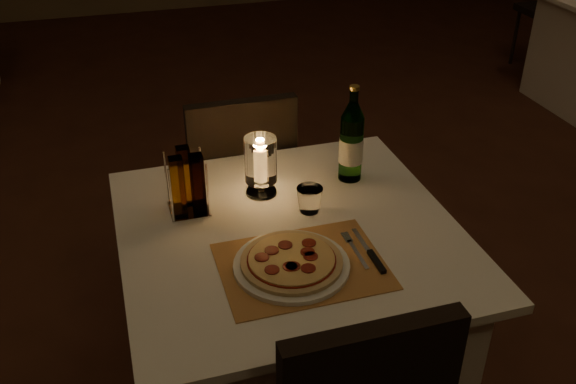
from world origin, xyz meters
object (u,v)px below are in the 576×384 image
object	(u,v)px
plate	(292,265)
main_table	(290,321)
hurricane_candle	(261,162)
tumbler	(310,200)
water_bottle	(351,143)
pizza	(292,261)
chair_far	(239,172)

from	to	relation	value
plate	main_table	bearing A→B (deg)	74.48
hurricane_candle	tumbler	bearing A→B (deg)	-50.81
tumbler	water_bottle	bearing A→B (deg)	38.44
pizza	water_bottle	xyz separation A→B (m)	(0.33, 0.42, 0.11)
plate	hurricane_candle	world-z (taller)	hurricane_candle
pizza	water_bottle	distance (m)	0.54
main_table	chair_far	size ratio (longest dim) A/B	1.11
pizza	plate	bearing A→B (deg)	-20.66
main_table	pizza	distance (m)	0.44
main_table	plate	xyz separation A→B (m)	(-0.05, -0.18, 0.38)
tumbler	chair_far	bearing A→B (deg)	97.93
plate	pizza	size ratio (longest dim) A/B	1.14
chair_far	water_bottle	xyz separation A→B (m)	(0.28, -0.48, 0.33)
plate	hurricane_candle	distance (m)	0.42
water_bottle	hurricane_candle	distance (m)	0.31
chair_far	pizza	world-z (taller)	chair_far
main_table	tumbler	xyz separation A→B (m)	(0.09, 0.08, 0.41)
main_table	tumbler	bearing A→B (deg)	42.72
plate	hurricane_candle	size ratio (longest dim) A/B	1.60
water_bottle	main_table	bearing A→B (deg)	-140.17
chair_far	water_bottle	world-z (taller)	water_bottle
hurricane_candle	chair_far	bearing A→B (deg)	86.59
hurricane_candle	plate	bearing A→B (deg)	-92.95
pizza	water_bottle	size ratio (longest dim) A/B	0.84
chair_far	pizza	distance (m)	0.92
chair_far	water_bottle	size ratio (longest dim) A/B	2.70
plate	tumbler	size ratio (longest dim) A/B	3.92
tumbler	hurricane_candle	size ratio (longest dim) A/B	0.41
chair_far	plate	world-z (taller)	chair_far
water_bottle	hurricane_candle	bearing A→B (deg)	-178.05
plate	tumbler	world-z (taller)	tumbler
main_table	pizza	size ratio (longest dim) A/B	3.57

